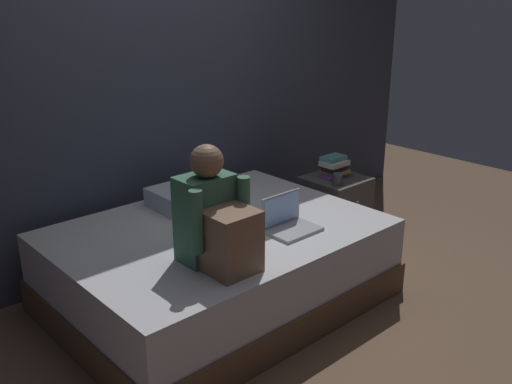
# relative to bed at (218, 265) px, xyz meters

# --- Properties ---
(ground_plane) EXTENTS (8.00, 8.00, 0.00)m
(ground_plane) POSITION_rel_bed_xyz_m (0.20, -0.30, -0.26)
(ground_plane) COLOR brown
(wall_back) EXTENTS (5.60, 0.10, 2.70)m
(wall_back) POSITION_rel_bed_xyz_m (0.20, 0.90, 1.09)
(wall_back) COLOR #383D4C
(wall_back) RESTS_ON ground_plane
(bed) EXTENTS (2.00, 1.50, 0.52)m
(bed) POSITION_rel_bed_xyz_m (0.00, 0.00, 0.00)
(bed) COLOR brown
(bed) RESTS_ON ground_plane
(nightstand) EXTENTS (0.44, 0.46, 0.53)m
(nightstand) POSITION_rel_bed_xyz_m (1.30, 0.12, 0.01)
(nightstand) COLOR #474442
(nightstand) RESTS_ON ground_plane
(person_sitting) EXTENTS (0.39, 0.44, 0.66)m
(person_sitting) POSITION_rel_bed_xyz_m (-0.31, -0.39, 0.52)
(person_sitting) COLOR #38664C
(person_sitting) RESTS_ON bed
(laptop) EXTENTS (0.32, 0.23, 0.22)m
(laptop) POSITION_rel_bed_xyz_m (0.30, -0.33, 0.32)
(laptop) COLOR #9EA0A5
(laptop) RESTS_ON bed
(pillow) EXTENTS (0.56, 0.36, 0.13)m
(pillow) POSITION_rel_bed_xyz_m (0.14, 0.45, 0.33)
(pillow) COLOR silver
(pillow) RESTS_ON bed
(book_stack) EXTENTS (0.22, 0.16, 0.17)m
(book_stack) POSITION_rel_bed_xyz_m (1.30, 0.15, 0.36)
(book_stack) COLOR #703D84
(book_stack) RESTS_ON nightstand
(mug) EXTENTS (0.08, 0.08, 0.09)m
(mug) POSITION_rel_bed_xyz_m (1.17, 0.00, 0.32)
(mug) COLOR #3D3D42
(mug) RESTS_ON nightstand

